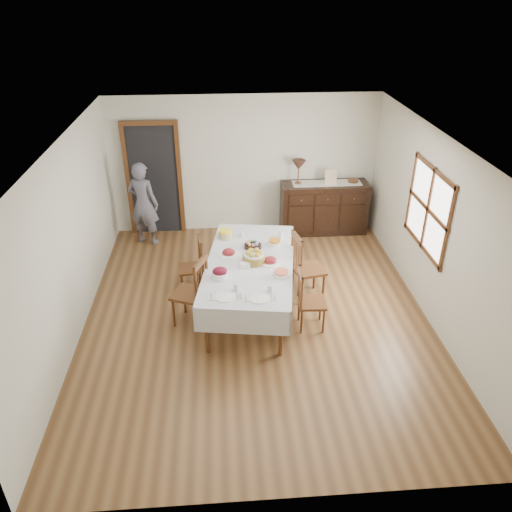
{
  "coord_description": "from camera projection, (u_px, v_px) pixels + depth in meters",
  "views": [
    {
      "loc": [
        -0.46,
        -6.02,
        4.39
      ],
      "look_at": [
        0.0,
        0.1,
        0.95
      ],
      "focal_mm": 35.0,
      "sensor_mm": 36.0,
      "label": 1
    }
  ],
  "objects": [
    {
      "name": "chair_left_far",
      "position": [
        193.0,
        265.0,
        7.79
      ],
      "size": [
        0.42,
        0.42,
        0.9
      ],
      "rotation": [
        0.0,
        0.0,
        -1.43
      ],
      "color": "#532E16",
      "rests_on": "ground"
    },
    {
      "name": "ground",
      "position": [
        257.0,
        315.0,
        7.41
      ],
      "size": [
        6.0,
        6.0,
        0.0
      ],
      "primitive_type": "plane",
      "color": "brown"
    },
    {
      "name": "sideboard",
      "position": [
        324.0,
        208.0,
        9.63
      ],
      "size": [
        1.64,
        0.59,
        0.99
      ],
      "color": "black",
      "rests_on": "ground"
    },
    {
      "name": "glass_far_a",
      "position": [
        241.0,
        234.0,
        7.8
      ],
      "size": [
        0.07,
        0.07,
        0.09
      ],
      "color": "silver",
      "rests_on": "dining_table"
    },
    {
      "name": "beet_bowl",
      "position": [
        220.0,
        273.0,
        6.73
      ],
      "size": [
        0.23,
        0.23,
        0.16
      ],
      "color": "white",
      "rests_on": "dining_table"
    },
    {
      "name": "deco_bowl",
      "position": [
        353.0,
        181.0,
        9.44
      ],
      "size": [
        0.2,
        0.2,
        0.06
      ],
      "color": "#532E16",
      "rests_on": "sideboard"
    },
    {
      "name": "egg_basket",
      "position": [
        253.0,
        245.0,
        7.49
      ],
      "size": [
        0.26,
        0.26,
        0.11
      ],
      "color": "black",
      "rests_on": "dining_table"
    },
    {
      "name": "ham_platter_a",
      "position": [
        229.0,
        253.0,
        7.31
      ],
      "size": [
        0.3,
        0.3,
        0.11
      ],
      "color": "white",
      "rests_on": "dining_table"
    },
    {
      "name": "butter_dish",
      "position": [
        245.0,
        265.0,
        6.99
      ],
      "size": [
        0.15,
        0.11,
        0.07
      ],
      "color": "white",
      "rests_on": "dining_table"
    },
    {
      "name": "carrot_bowl",
      "position": [
        275.0,
        242.0,
        7.57
      ],
      "size": [
        0.2,
        0.2,
        0.09
      ],
      "color": "white",
      "rests_on": "dining_table"
    },
    {
      "name": "runner",
      "position": [
        327.0,
        183.0,
        9.41
      ],
      "size": [
        1.3,
        0.35,
        0.01
      ],
      "color": "silver",
      "rests_on": "sideboard"
    },
    {
      "name": "person",
      "position": [
        143.0,
        201.0,
        9.04
      ],
      "size": [
        0.61,
        0.5,
        1.67
      ],
      "primitive_type": "imported",
      "rotation": [
        0.0,
        0.0,
        2.77
      ],
      "color": "slate",
      "rests_on": "ground"
    },
    {
      "name": "room_shell",
      "position": [
        244.0,
        202.0,
        6.97
      ],
      "size": [
        5.02,
        6.02,
        2.65
      ],
      "color": "silver",
      "rests_on": "ground"
    },
    {
      "name": "chair_left_near",
      "position": [
        193.0,
        291.0,
        7.0
      ],
      "size": [
        0.58,
        0.58,
        1.07
      ],
      "rotation": [
        0.0,
        0.0,
        -1.97
      ],
      "color": "#532E16",
      "rests_on": "ground"
    },
    {
      "name": "picture_frame",
      "position": [
        331.0,
        178.0,
        9.28
      ],
      "size": [
        0.22,
        0.08,
        0.28
      ],
      "color": "beige",
      "rests_on": "sideboard"
    },
    {
      "name": "casserole_dish",
      "position": [
        281.0,
        273.0,
        6.78
      ],
      "size": [
        0.22,
        0.22,
        0.08
      ],
      "color": "white",
      "rests_on": "dining_table"
    },
    {
      "name": "dining_table",
      "position": [
        250.0,
        267.0,
        7.19
      ],
      "size": [
        1.57,
        2.56,
        0.83
      ],
      "rotation": [
        0.0,
        0.0,
        -0.15
      ],
      "color": "silver",
      "rests_on": "ground"
    },
    {
      "name": "table_lamp",
      "position": [
        299.0,
        166.0,
        9.21
      ],
      "size": [
        0.26,
        0.26,
        0.46
      ],
      "color": "brown",
      "rests_on": "sideboard"
    },
    {
      "name": "glass_far_b",
      "position": [
        281.0,
        234.0,
        7.79
      ],
      "size": [
        0.07,
        0.07,
        0.1
      ],
      "color": "silver",
      "rests_on": "dining_table"
    },
    {
      "name": "ham_platter_b",
      "position": [
        270.0,
        261.0,
        7.1
      ],
      "size": [
        0.3,
        0.3,
        0.11
      ],
      "color": "white",
      "rests_on": "dining_table"
    },
    {
      "name": "setting_left",
      "position": [
        228.0,
        294.0,
        6.38
      ],
      "size": [
        0.44,
        0.31,
        0.1
      ],
      "color": "white",
      "rests_on": "dining_table"
    },
    {
      "name": "pineapple_bowl",
      "position": [
        225.0,
        234.0,
        7.76
      ],
      "size": [
        0.22,
        0.22,
        0.13
      ],
      "color": "tan",
      "rests_on": "dining_table"
    },
    {
      "name": "chair_right_far",
      "position": [
        305.0,
        266.0,
        7.57
      ],
      "size": [
        0.54,
        0.54,
        1.09
      ],
      "rotation": [
        0.0,
        0.0,
        1.77
      ],
      "color": "#532E16",
      "rests_on": "ground"
    },
    {
      "name": "setting_right",
      "position": [
        263.0,
        295.0,
        6.36
      ],
      "size": [
        0.44,
        0.31,
        0.1
      ],
      "color": "white",
      "rests_on": "dining_table"
    },
    {
      "name": "bread_basket",
      "position": [
        254.0,
        257.0,
        7.1
      ],
      "size": [
        0.33,
        0.33,
        0.19
      ],
      "color": "olive",
      "rests_on": "dining_table"
    },
    {
      "name": "chair_right_near",
      "position": [
        309.0,
        299.0,
        6.95
      ],
      "size": [
        0.4,
        0.4,
        0.92
      ],
      "rotation": [
        0.0,
        0.0,
        1.53
      ],
      "color": "#532E16",
      "rests_on": "ground"
    }
  ]
}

